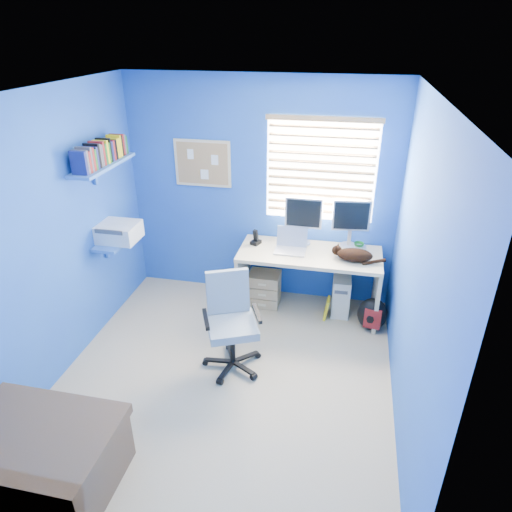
% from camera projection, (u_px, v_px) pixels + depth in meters
% --- Properties ---
extents(floor, '(3.00, 3.20, 0.00)m').
position_uv_depth(floor, '(226.00, 377.00, 4.23)').
color(floor, tan).
rests_on(floor, ground).
extents(ceiling, '(3.00, 3.20, 0.00)m').
position_uv_depth(ceiling, '(215.00, 93.00, 3.10)').
color(ceiling, white).
rests_on(ceiling, wall_back).
extents(wall_back, '(3.00, 0.01, 2.50)m').
position_uv_depth(wall_back, '(260.00, 193.00, 5.06)').
color(wall_back, blue).
rests_on(wall_back, ground).
extents(wall_front, '(3.00, 0.01, 2.50)m').
position_uv_depth(wall_front, '(133.00, 400.00, 2.27)').
color(wall_front, blue).
rests_on(wall_front, ground).
extents(wall_left, '(0.01, 3.20, 2.50)m').
position_uv_depth(wall_left, '(54.00, 241.00, 3.94)').
color(wall_left, blue).
rests_on(wall_left, ground).
extents(wall_right, '(0.01, 3.20, 2.50)m').
position_uv_depth(wall_right, '(415.00, 276.00, 3.39)').
color(wall_right, blue).
rests_on(wall_right, ground).
extents(desk, '(1.52, 0.65, 0.74)m').
position_uv_depth(desk, '(308.00, 282.00, 5.05)').
color(desk, beige).
rests_on(desk, floor).
extents(laptop, '(0.33, 0.26, 0.22)m').
position_uv_depth(laptop, '(290.00, 242.00, 4.85)').
color(laptop, silver).
rests_on(laptop, desk).
extents(monitor_left, '(0.40, 0.12, 0.54)m').
position_uv_depth(monitor_left, '(303.00, 221.00, 4.96)').
color(monitor_left, silver).
rests_on(monitor_left, desk).
extents(monitor_right, '(0.41, 0.17, 0.54)m').
position_uv_depth(monitor_right, '(351.00, 224.00, 4.89)').
color(monitor_right, silver).
rests_on(monitor_right, desk).
extents(phone, '(0.12, 0.14, 0.17)m').
position_uv_depth(phone, '(256.00, 237.00, 5.03)').
color(phone, black).
rests_on(phone, desk).
extents(mug, '(0.10, 0.09, 0.10)m').
position_uv_depth(mug, '(359.00, 247.00, 4.88)').
color(mug, '#12611C').
rests_on(mug, desk).
extents(cd_spindle, '(0.13, 0.13, 0.07)m').
position_uv_depth(cd_spindle, '(360.00, 249.00, 4.88)').
color(cd_spindle, silver).
rests_on(cd_spindle, desk).
extents(cat, '(0.40, 0.28, 0.13)m').
position_uv_depth(cat, '(355.00, 255.00, 4.68)').
color(cat, black).
rests_on(cat, desk).
extents(tower_pc, '(0.21, 0.45, 0.45)m').
position_uv_depth(tower_pc, '(341.00, 292.00, 5.14)').
color(tower_pc, beige).
rests_on(tower_pc, floor).
extents(drawer_boxes, '(0.35, 0.28, 0.41)m').
position_uv_depth(drawer_boxes, '(264.00, 289.00, 5.25)').
color(drawer_boxes, tan).
rests_on(drawer_boxes, floor).
extents(yellow_book, '(0.03, 0.17, 0.24)m').
position_uv_depth(yellow_book, '(327.00, 308.00, 5.04)').
color(yellow_book, yellow).
rests_on(yellow_book, floor).
extents(backpack, '(0.34, 0.27, 0.37)m').
position_uv_depth(backpack, '(372.00, 314.00, 4.82)').
color(backpack, black).
rests_on(backpack, floor).
extents(bed_corner, '(1.02, 0.73, 0.49)m').
position_uv_depth(bed_corner, '(40.00, 458.00, 3.15)').
color(bed_corner, brown).
rests_on(bed_corner, floor).
extents(office_chair, '(0.70, 0.70, 0.92)m').
position_uv_depth(office_chair, '(231.00, 334.00, 4.25)').
color(office_chair, black).
rests_on(office_chair, floor).
extents(window_blinds, '(1.15, 0.05, 1.10)m').
position_uv_depth(window_blinds, '(321.00, 171.00, 4.78)').
color(window_blinds, white).
rests_on(window_blinds, ground).
extents(corkboard, '(0.64, 0.02, 0.52)m').
position_uv_depth(corkboard, '(203.00, 163.00, 5.03)').
color(corkboard, beige).
rests_on(corkboard, ground).
extents(wall_shelves, '(0.42, 0.90, 1.05)m').
position_uv_depth(wall_shelves, '(109.00, 193.00, 4.49)').
color(wall_shelves, '#3B72C7').
rests_on(wall_shelves, ground).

